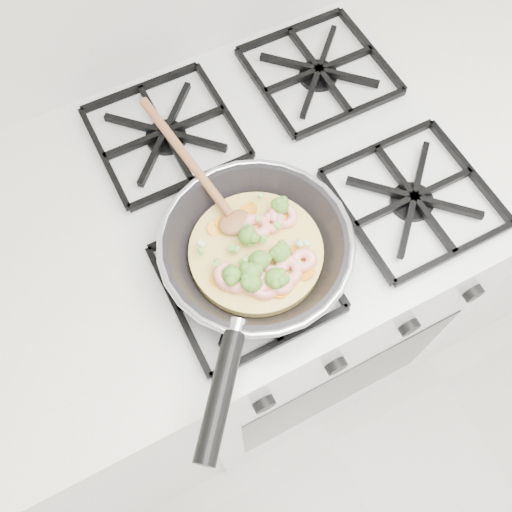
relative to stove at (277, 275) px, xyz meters
name	(u,v)px	position (x,y,z in m)	size (l,w,h in m)	color
stove	(277,275)	(0.00, 0.00, 0.00)	(0.60, 0.60, 0.92)	white
skillet	(256,252)	(-0.13, -0.14, 0.50)	(0.34, 0.53, 0.09)	black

